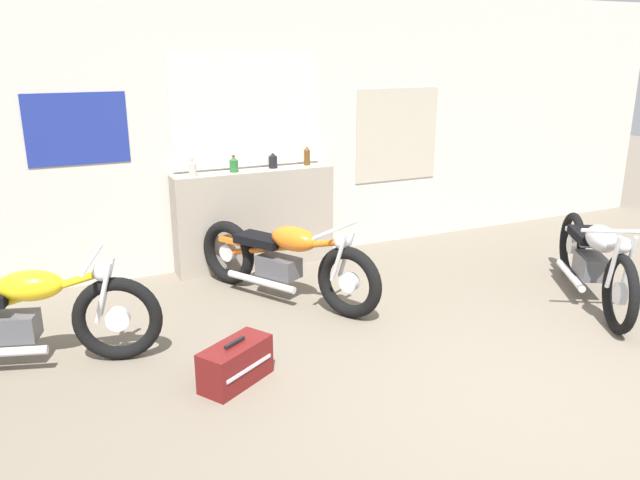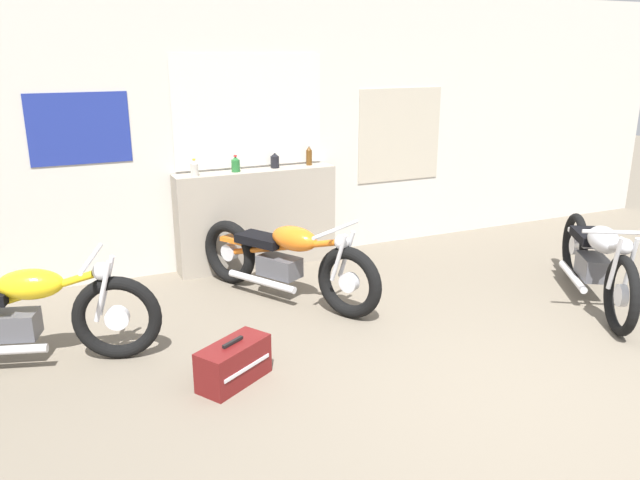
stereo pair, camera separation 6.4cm
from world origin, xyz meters
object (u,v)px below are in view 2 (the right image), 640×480
object	(u,v)px
bottle_center	(275,161)
motorcycle_yellow	(18,314)
bottle_leftmost	(194,168)
hard_case_darkred	(234,363)
motorcycle_silver	(596,259)
bottle_right_center	(309,156)
bottle_left_center	(236,164)
motorcycle_orange	(285,259)

from	to	relation	value
bottle_center	motorcycle_yellow	bearing A→B (deg)	-150.78
bottle_leftmost	hard_case_darkred	bearing A→B (deg)	-98.23
motorcycle_silver	motorcycle_yellow	world-z (taller)	motorcycle_silver
bottle_leftmost	bottle_right_center	distance (m)	1.26
bottle_right_center	bottle_left_center	bearing A→B (deg)	-176.81
motorcycle_yellow	motorcycle_orange	bearing A→B (deg)	9.39
bottle_leftmost	motorcycle_yellow	bearing A→B (deg)	-141.19
motorcycle_yellow	bottle_right_center	bearing A→B (deg)	25.96
bottle_right_center	hard_case_darkred	size ratio (longest dim) A/B	0.38
bottle_left_center	bottle_center	bearing A→B (deg)	4.86
bottle_leftmost	motorcycle_silver	bearing A→B (deg)	-35.30
bottle_left_center	bottle_center	distance (m)	0.44
bottle_center	bottle_left_center	bearing A→B (deg)	-175.14
bottle_center	bottle_leftmost	bearing A→B (deg)	-174.51
bottle_right_center	motorcycle_yellow	bearing A→B (deg)	-154.04
motorcycle_orange	bottle_leftmost	bearing A→B (deg)	120.24
bottle_right_center	motorcycle_yellow	size ratio (longest dim) A/B	0.11
bottle_left_center	hard_case_darkred	bearing A→B (deg)	-108.38
motorcycle_yellow	motorcycle_silver	bearing A→B (deg)	-10.34
motorcycle_orange	bottle_right_center	bearing A→B (deg)	56.17
bottle_left_center	hard_case_darkred	size ratio (longest dim) A/B	0.29
bottle_leftmost	hard_case_darkred	xyz separation A→B (m)	(-0.32, -2.22, -0.96)
motorcycle_orange	motorcycle_yellow	bearing A→B (deg)	-170.61
bottle_right_center	motorcycle_orange	size ratio (longest dim) A/B	0.12
bottle_leftmost	bottle_center	bearing A→B (deg)	5.49
hard_case_darkred	motorcycle_orange	bearing A→B (deg)	55.19
motorcycle_orange	motorcycle_silver	size ratio (longest dim) A/B	1.05
bottle_leftmost	bottle_left_center	distance (m)	0.43
bottle_left_center	motorcycle_silver	xyz separation A→B (m)	(2.64, -2.22, -0.69)
bottle_center	hard_case_darkred	world-z (taller)	bottle_center
motorcycle_orange	motorcycle_yellow	world-z (taller)	motorcycle_yellow
motorcycle_yellow	bottle_center	bearing A→B (deg)	29.22
motorcycle_orange	motorcycle_silver	distance (m)	2.80
motorcycle_orange	motorcycle_yellow	xyz separation A→B (m)	(-2.19, -0.36, 0.01)
bottle_leftmost	motorcycle_orange	size ratio (longest dim) A/B	0.09
bottle_leftmost	motorcycle_yellow	xyz separation A→B (m)	(-1.64, -1.32, -0.71)
motorcycle_silver	motorcycle_orange	bearing A→B (deg)	154.10
bottle_left_center	bottle_leftmost	bearing A→B (deg)	-173.87
bottle_right_center	motorcycle_silver	size ratio (longest dim) A/B	0.13
motorcycle_yellow	bottle_leftmost	bearing A→B (deg)	38.81
bottle_center	motorcycle_orange	distance (m)	1.30
bottle_leftmost	motorcycle_orange	world-z (taller)	bottle_leftmost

